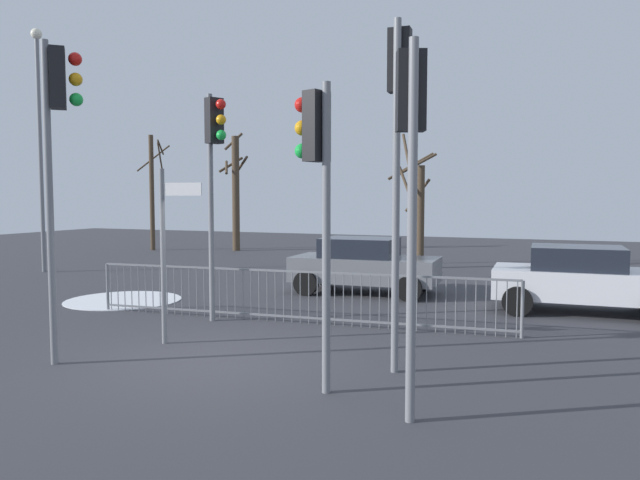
{
  "coord_description": "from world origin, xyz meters",
  "views": [
    {
      "loc": [
        5.06,
        -7.99,
        2.57
      ],
      "look_at": [
        0.75,
        2.64,
        1.73
      ],
      "focal_mm": 33.79,
      "sensor_mm": 36.0,
      "label": 1
    }
  ],
  "objects_px": {
    "traffic_light_rear_left": "(399,118)",
    "traffic_light_foreground_right": "(411,144)",
    "car_white_mid": "(582,278)",
    "car_grey_near": "(364,264)",
    "street_lamp": "(40,128)",
    "traffic_light_rear_right": "(57,130)",
    "traffic_light_mid_right": "(214,156)",
    "bare_tree_right": "(152,189)",
    "bare_tree_centre": "(236,190)",
    "traffic_light_mid_left": "(317,167)",
    "direction_sign_post": "(166,246)",
    "bare_tree_left": "(418,207)"
  },
  "relations": [
    {
      "from": "bare_tree_left",
      "to": "car_white_mid",
      "type": "bearing_deg",
      "value": -52.85
    },
    {
      "from": "traffic_light_foreground_right",
      "to": "street_lamp",
      "type": "distance_m",
      "value": 17.14
    },
    {
      "from": "traffic_light_mid_right",
      "to": "direction_sign_post",
      "type": "height_order",
      "value": "traffic_light_mid_right"
    },
    {
      "from": "car_grey_near",
      "to": "bare_tree_left",
      "type": "relative_size",
      "value": 0.8
    },
    {
      "from": "bare_tree_centre",
      "to": "street_lamp",
      "type": "bearing_deg",
      "value": -101.69
    },
    {
      "from": "traffic_light_rear_right",
      "to": "bare_tree_centre",
      "type": "distance_m",
      "value": 19.33
    },
    {
      "from": "traffic_light_rear_right",
      "to": "traffic_light_mid_left",
      "type": "height_order",
      "value": "traffic_light_rear_right"
    },
    {
      "from": "traffic_light_rear_right",
      "to": "car_white_mid",
      "type": "relative_size",
      "value": 1.27
    },
    {
      "from": "bare_tree_centre",
      "to": "bare_tree_right",
      "type": "distance_m",
      "value": 4.0
    },
    {
      "from": "street_lamp",
      "to": "traffic_light_rear_right",
      "type": "bearing_deg",
      "value": -42.01
    },
    {
      "from": "traffic_light_foreground_right",
      "to": "bare_tree_left",
      "type": "relative_size",
      "value": 0.89
    },
    {
      "from": "traffic_light_mid_right",
      "to": "direction_sign_post",
      "type": "relative_size",
      "value": 1.52
    },
    {
      "from": "bare_tree_left",
      "to": "street_lamp",
      "type": "bearing_deg",
      "value": -152.89
    },
    {
      "from": "traffic_light_foreground_right",
      "to": "traffic_light_mid_left",
      "type": "height_order",
      "value": "traffic_light_foreground_right"
    },
    {
      "from": "bare_tree_left",
      "to": "traffic_light_foreground_right",
      "type": "bearing_deg",
      "value": -77.54
    },
    {
      "from": "traffic_light_rear_left",
      "to": "traffic_light_foreground_right",
      "type": "xyz_separation_m",
      "value": [
        0.62,
        -1.83,
        -0.54
      ]
    },
    {
      "from": "traffic_light_mid_left",
      "to": "car_grey_near",
      "type": "relative_size",
      "value": 1.04
    },
    {
      "from": "car_white_mid",
      "to": "bare_tree_left",
      "type": "relative_size",
      "value": 0.8
    },
    {
      "from": "traffic_light_foreground_right",
      "to": "street_lamp",
      "type": "xyz_separation_m",
      "value": [
        -14.73,
        8.59,
        1.7
      ]
    },
    {
      "from": "traffic_light_foreground_right",
      "to": "traffic_light_rear_right",
      "type": "bearing_deg",
      "value": 154.65
    },
    {
      "from": "traffic_light_rear_right",
      "to": "car_white_mid",
      "type": "distance_m",
      "value": 10.86
    },
    {
      "from": "traffic_light_foreground_right",
      "to": "traffic_light_mid_left",
      "type": "bearing_deg",
      "value": 136.63
    },
    {
      "from": "traffic_light_rear_left",
      "to": "street_lamp",
      "type": "relative_size",
      "value": 0.62
    },
    {
      "from": "traffic_light_rear_right",
      "to": "street_lamp",
      "type": "xyz_separation_m",
      "value": [
        -9.28,
        8.36,
        1.29
      ]
    },
    {
      "from": "car_grey_near",
      "to": "bare_tree_right",
      "type": "height_order",
      "value": "bare_tree_right"
    },
    {
      "from": "traffic_light_rear_left",
      "to": "bare_tree_right",
      "type": "height_order",
      "value": "bare_tree_right"
    },
    {
      "from": "car_white_mid",
      "to": "bare_tree_right",
      "type": "height_order",
      "value": "bare_tree_right"
    },
    {
      "from": "traffic_light_foreground_right",
      "to": "street_lamp",
      "type": "height_order",
      "value": "street_lamp"
    },
    {
      "from": "traffic_light_mid_right",
      "to": "bare_tree_right",
      "type": "distance_m",
      "value": 17.53
    },
    {
      "from": "bare_tree_left",
      "to": "bare_tree_centre",
      "type": "bearing_deg",
      "value": 159.22
    },
    {
      "from": "direction_sign_post",
      "to": "car_white_mid",
      "type": "relative_size",
      "value": 0.79
    },
    {
      "from": "traffic_light_mid_right",
      "to": "traffic_light_mid_left",
      "type": "relative_size",
      "value": 1.15
    },
    {
      "from": "traffic_light_rear_left",
      "to": "traffic_light_mid_right",
      "type": "relative_size",
      "value": 1.1
    },
    {
      "from": "car_white_mid",
      "to": "car_grey_near",
      "type": "relative_size",
      "value": 0.99
    },
    {
      "from": "direction_sign_post",
      "to": "car_white_mid",
      "type": "xyz_separation_m",
      "value": [
        6.76,
        5.73,
        -0.94
      ]
    },
    {
      "from": "traffic_light_rear_right",
      "to": "car_white_mid",
      "type": "height_order",
      "value": "traffic_light_rear_right"
    },
    {
      "from": "car_grey_near",
      "to": "street_lamp",
      "type": "xyz_separation_m",
      "value": [
        -11.48,
        0.23,
        4.08
      ]
    },
    {
      "from": "traffic_light_rear_left",
      "to": "bare_tree_centre",
      "type": "bearing_deg",
      "value": 123.74
    },
    {
      "from": "traffic_light_mid_right",
      "to": "direction_sign_post",
      "type": "xyz_separation_m",
      "value": [
        0.2,
        -1.89,
        -1.68
      ]
    },
    {
      "from": "direction_sign_post",
      "to": "bare_tree_right",
      "type": "relative_size",
      "value": 0.56
    },
    {
      "from": "direction_sign_post",
      "to": "car_grey_near",
      "type": "relative_size",
      "value": 0.78
    },
    {
      "from": "car_white_mid",
      "to": "bare_tree_right",
      "type": "bearing_deg",
      "value": 151.7
    },
    {
      "from": "car_grey_near",
      "to": "bare_tree_left",
      "type": "height_order",
      "value": "bare_tree_left"
    },
    {
      "from": "traffic_light_rear_right",
      "to": "car_grey_near",
      "type": "xyz_separation_m",
      "value": [
        2.2,
        8.12,
        -2.8
      ]
    },
    {
      "from": "car_white_mid",
      "to": "bare_tree_centre",
      "type": "height_order",
      "value": "bare_tree_centre"
    },
    {
      "from": "traffic_light_foreground_right",
      "to": "bare_tree_right",
      "type": "relative_size",
      "value": 0.79
    },
    {
      "from": "traffic_light_mid_right",
      "to": "car_white_mid",
      "type": "bearing_deg",
      "value": 144.6
    },
    {
      "from": "bare_tree_left",
      "to": "traffic_light_mid_right",
      "type": "bearing_deg",
      "value": -99.1
    },
    {
      "from": "traffic_light_rear_left",
      "to": "traffic_light_mid_right",
      "type": "xyz_separation_m",
      "value": [
        -4.3,
        1.92,
        -0.31
      ]
    },
    {
      "from": "car_grey_near",
      "to": "bare_tree_centre",
      "type": "bearing_deg",
      "value": 131.72
    }
  ]
}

